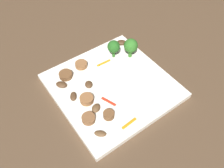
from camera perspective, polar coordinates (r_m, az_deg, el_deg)
name	(u,v)px	position (r m, az deg, el deg)	size (l,w,h in m)	color
ground_plane	(112,88)	(0.63, 0.00, -0.91)	(1.40, 1.40, 0.00)	#4C3826
plate	(112,86)	(0.62, 0.00, -0.46)	(0.29, 0.29, 0.02)	white
fork	(144,91)	(0.60, 7.96, -1.76)	(0.18, 0.02, 0.00)	silver
broccoli_floret_0	(114,47)	(0.66, 0.41, 9.15)	(0.04, 0.04, 0.06)	#296420
broccoli_floret_1	(131,46)	(0.66, 4.64, 9.34)	(0.04, 0.04, 0.06)	#347525
sausage_slice_0	(66,75)	(0.64, -11.33, 2.19)	(0.04, 0.04, 0.01)	brown
sausage_slice_1	(109,115)	(0.55, -0.82, -7.58)	(0.03, 0.03, 0.01)	brown
sausage_slice_2	(81,65)	(0.66, -7.60, 4.73)	(0.03, 0.03, 0.01)	brown
sausage_slice_3	(87,99)	(0.58, -6.25, -3.74)	(0.03, 0.03, 0.01)	brown
sausage_slice_4	(89,119)	(0.55, -5.81, -8.46)	(0.03, 0.03, 0.01)	brown
mushroom_0	(89,84)	(0.61, -5.77, -0.10)	(0.03, 0.02, 0.01)	#4C331E
mushroom_1	(61,85)	(0.62, -12.35, -0.15)	(0.03, 0.02, 0.01)	#4C331E
mushroom_2	(121,42)	(0.72, 2.32, 10.18)	(0.03, 0.02, 0.01)	#422B19
mushroom_3	(73,96)	(0.59, -9.51, -3.00)	(0.03, 0.02, 0.01)	#4C331E
mushroom_4	(100,134)	(0.53, -2.90, -12.11)	(0.03, 0.01, 0.01)	brown
mushroom_5	(96,108)	(0.56, -3.97, -5.93)	(0.03, 0.02, 0.01)	brown
pepper_strip_0	(104,63)	(0.67, -2.07, 5.20)	(0.04, 0.00, 0.00)	orange
pepper_strip_1	(129,123)	(0.55, 4.26, -9.67)	(0.04, 0.01, 0.00)	orange
pepper_strip_2	(109,102)	(0.58, -0.84, -4.34)	(0.04, 0.01, 0.00)	red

